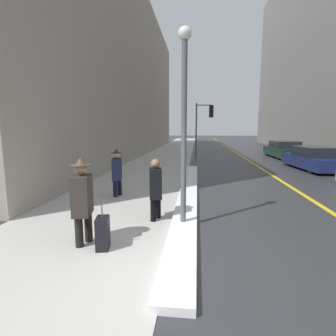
{
  "coord_description": "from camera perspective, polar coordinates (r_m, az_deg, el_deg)",
  "views": [
    {
      "loc": [
        0.44,
        -3.53,
        2.2
      ],
      "look_at": [
        -0.4,
        4.0,
        1.05
      ],
      "focal_mm": 28.0,
      "sensor_mm": 36.0,
      "label": 1
    }
  ],
  "objects": [
    {
      "name": "sidewalk_slab",
      "position": [
        18.82,
        -1.14,
        1.92
      ],
      "size": [
        4.0,
        80.0,
        0.01
      ],
      "color": "#B2AFA8",
      "rests_on": "ground"
    },
    {
      "name": "traffic_light_near",
      "position": [
        20.11,
        8.1,
        10.64
      ],
      "size": [
        1.31,
        0.35,
        4.06
      ],
      "rotation": [
        0.0,
        0.0,
        0.07
      ],
      "color": "#515156",
      "rests_on": "ground"
    },
    {
      "name": "rolling_suitcase",
      "position": [
        5.07,
        -14.02,
        -13.62
      ],
      "size": [
        0.28,
        0.4,
        0.95
      ],
      "rotation": [
        0.0,
        0.0,
        -1.38
      ],
      "color": "black",
      "rests_on": "ground"
    },
    {
      "name": "building_facade_left",
      "position": [
        25.1,
        -11.64,
        18.95
      ],
      "size": [
        6.0,
        36.0,
        13.55
      ],
      "color": "gray",
      "rests_on": "ground"
    },
    {
      "name": "ground_plane",
      "position": [
        4.18,
        -0.67,
        -23.1
      ],
      "size": [
        160.0,
        160.0,
        0.0
      ],
      "primitive_type": "plane",
      "color": "#2D2D30"
    },
    {
      "name": "parked_car_navy",
      "position": [
        16.07,
        29.19,
        1.74
      ],
      "size": [
        2.06,
        4.37,
        1.24
      ],
      "rotation": [
        0.0,
        0.0,
        1.65
      ],
      "color": "navy",
      "rests_on": "ground"
    },
    {
      "name": "pedestrian_in_fedora",
      "position": [
        8.6,
        -11.05,
        -0.58
      ],
      "size": [
        0.36,
        0.52,
        1.55
      ],
      "rotation": [
        0.0,
        0.0,
        -1.38
      ],
      "color": "black",
      "rests_on": "ground"
    },
    {
      "name": "pedestrian_trailing",
      "position": [
        5.16,
        -18.16,
        -6.22
      ],
      "size": [
        0.39,
        0.56,
        1.67
      ],
      "rotation": [
        0.0,
        0.0,
        -1.38
      ],
      "color": "black",
      "rests_on": "ground"
    },
    {
      "name": "parked_car_dark_green",
      "position": [
        21.67,
        23.85,
        3.64
      ],
      "size": [
        1.87,
        4.7,
        1.27
      ],
      "rotation": [
        0.0,
        0.0,
        1.6
      ],
      "color": "black",
      "rests_on": "ground"
    },
    {
      "name": "pedestrian_in_glasses",
      "position": [
        6.25,
        -2.74,
        -4.06
      ],
      "size": [
        0.37,
        0.53,
        1.49
      ],
      "rotation": [
        0.0,
        0.0,
        -1.38
      ],
      "color": "black",
      "rests_on": "ground"
    },
    {
      "name": "road_centre_stripe",
      "position": [
        19.0,
        17.12,
        1.59
      ],
      "size": [
        0.16,
        80.0,
        0.0
      ],
      "color": "gold",
      "rests_on": "ground"
    },
    {
      "name": "lamp_post",
      "position": [
        5.68,
        3.53,
        12.54
      ],
      "size": [
        0.28,
        0.28,
        4.25
      ],
      "color": "#515156",
      "rests_on": "ground"
    },
    {
      "name": "snow_bank_curb",
      "position": [
        8.9,
        4.47,
        -5.29
      ],
      "size": [
        0.57,
        11.74,
        0.13
      ],
      "color": "white",
      "rests_on": "ground"
    }
  ]
}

